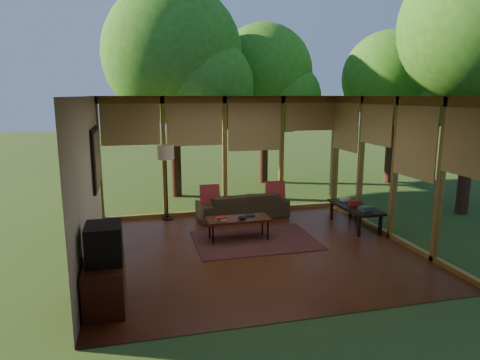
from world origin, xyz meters
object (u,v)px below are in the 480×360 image
object	(u,v)px
floor_lamp	(166,157)
television	(104,243)
coffee_table	(239,220)
side_console	(355,208)
sofa	(242,205)
media_cabinet	(105,283)

from	to	relation	value
floor_lamp	television	bearing A→B (deg)	-106.16
floor_lamp	coffee_table	xyz separation A→B (m)	(1.20, -1.71, -1.01)
floor_lamp	side_console	xyz separation A→B (m)	(3.75, -1.52, -1.00)
coffee_table	side_console	size ratio (longest dim) A/B	0.86
coffee_table	side_console	distance (m)	2.56
sofa	coffee_table	world-z (taller)	sofa
television	coffee_table	distance (m)	3.14
sofa	side_console	size ratio (longest dim) A/B	1.42
television	side_console	bearing A→B (deg)	25.12
television	side_console	size ratio (longest dim) A/B	0.39
floor_lamp	side_console	bearing A→B (deg)	-22.13
floor_lamp	side_console	distance (m)	4.17
media_cabinet	floor_lamp	world-z (taller)	floor_lamp
media_cabinet	television	size ratio (longest dim) A/B	1.82
media_cabinet	coffee_table	distance (m)	3.12
sofa	media_cabinet	xyz separation A→B (m)	(-2.76, -3.50, 0.01)
media_cabinet	side_console	distance (m)	5.38
media_cabinet	side_console	bearing A→B (deg)	25.03
media_cabinet	coffee_table	xyz separation A→B (m)	(2.32, 2.09, 0.09)
sofa	side_console	world-z (taller)	sofa
television	floor_lamp	distance (m)	3.99
sofa	floor_lamp	size ratio (longest dim) A/B	1.21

